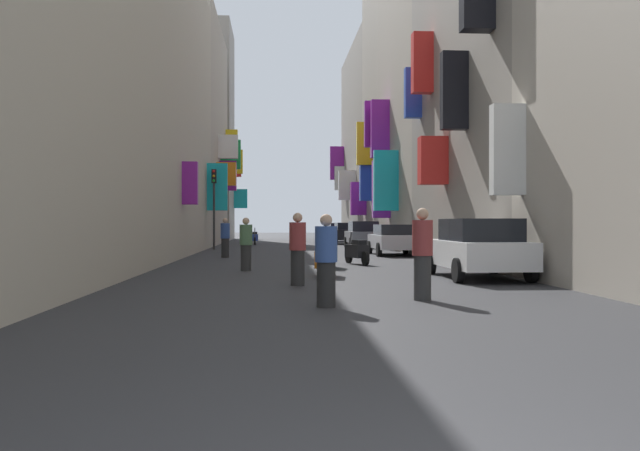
{
  "coord_description": "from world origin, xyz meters",
  "views": [
    {
      "loc": [
        -1.3,
        -2.74,
        1.42
      ],
      "look_at": [
        1.03,
        31.5,
        1.31
      ],
      "focal_mm": 37.67,
      "sensor_mm": 36.0,
      "label": 1
    }
  ],
  "objects_px": {
    "parked_car_silver": "(393,239)",
    "scooter_green": "(329,254)",
    "scooter_black": "(357,251)",
    "parked_car_blue": "(339,232)",
    "pedestrian_near_left": "(225,238)",
    "parked_car_white": "(478,247)",
    "scooter_blue": "(255,238)",
    "scooter_orange": "(325,259)",
    "pedestrian_mid_street": "(246,244)",
    "parked_car_black": "(347,233)",
    "pedestrian_far_away": "(326,261)",
    "pedestrian_crossing": "(298,249)",
    "pedestrian_near_right": "(422,254)",
    "traffic_light_near_corner": "(214,195)",
    "parked_car_grey": "(363,234)"
  },
  "relations": [
    {
      "from": "parked_car_white",
      "to": "pedestrian_mid_street",
      "type": "xyz_separation_m",
      "value": [
        -6.1,
        3.2,
        -0.01
      ]
    },
    {
      "from": "pedestrian_crossing",
      "to": "pedestrian_near_right",
      "type": "xyz_separation_m",
      "value": [
        2.2,
        -3.09,
        0.02
      ]
    },
    {
      "from": "pedestrian_mid_street",
      "to": "pedestrian_far_away",
      "type": "relative_size",
      "value": 1.01
    },
    {
      "from": "scooter_blue",
      "to": "pedestrian_crossing",
      "type": "bearing_deg",
      "value": -86.5
    },
    {
      "from": "parked_car_silver",
      "to": "scooter_orange",
      "type": "bearing_deg",
      "value": -108.56
    },
    {
      "from": "parked_car_white",
      "to": "pedestrian_near_right",
      "type": "height_order",
      "value": "pedestrian_near_right"
    },
    {
      "from": "traffic_light_near_corner",
      "to": "parked_car_blue",
      "type": "bearing_deg",
      "value": 61.78
    },
    {
      "from": "pedestrian_far_away",
      "to": "scooter_blue",
      "type": "bearing_deg",
      "value": 93.67
    },
    {
      "from": "parked_car_blue",
      "to": "pedestrian_near_left",
      "type": "height_order",
      "value": "pedestrian_near_left"
    },
    {
      "from": "parked_car_silver",
      "to": "pedestrian_mid_street",
      "type": "bearing_deg",
      "value": -123.0
    },
    {
      "from": "scooter_green",
      "to": "pedestrian_crossing",
      "type": "bearing_deg",
      "value": -101.59
    },
    {
      "from": "pedestrian_near_right",
      "to": "traffic_light_near_corner",
      "type": "xyz_separation_m",
      "value": [
        -5.99,
        24.36,
        2.11
      ]
    },
    {
      "from": "scooter_orange",
      "to": "pedestrian_near_left",
      "type": "height_order",
      "value": "pedestrian_near_left"
    },
    {
      "from": "pedestrian_near_right",
      "to": "parked_car_black",
      "type": "bearing_deg",
      "value": 86.12
    },
    {
      "from": "parked_car_silver",
      "to": "scooter_blue",
      "type": "distance_m",
      "value": 17.11
    },
    {
      "from": "parked_car_blue",
      "to": "pedestrian_near_left",
      "type": "relative_size",
      "value": 2.48
    },
    {
      "from": "scooter_orange",
      "to": "scooter_green",
      "type": "bearing_deg",
      "value": 83.14
    },
    {
      "from": "parked_car_white",
      "to": "pedestrian_near_right",
      "type": "distance_m",
      "value": 5.41
    },
    {
      "from": "scooter_orange",
      "to": "pedestrian_far_away",
      "type": "distance_m",
      "value": 6.59
    },
    {
      "from": "parked_car_black",
      "to": "pedestrian_far_away",
      "type": "bearing_deg",
      "value": -96.81
    },
    {
      "from": "parked_car_silver",
      "to": "traffic_light_near_corner",
      "type": "distance_m",
      "value": 11.22
    },
    {
      "from": "scooter_green",
      "to": "pedestrian_crossing",
      "type": "distance_m",
      "value": 6.03
    },
    {
      "from": "pedestrian_crossing",
      "to": "scooter_orange",
      "type": "bearing_deg",
      "value": 72.62
    },
    {
      "from": "parked_car_silver",
      "to": "scooter_black",
      "type": "relative_size",
      "value": 2.22
    },
    {
      "from": "parked_car_silver",
      "to": "pedestrian_near_right",
      "type": "height_order",
      "value": "pedestrian_near_right"
    },
    {
      "from": "parked_car_white",
      "to": "scooter_black",
      "type": "distance_m",
      "value": 6.49
    },
    {
      "from": "pedestrian_far_away",
      "to": "pedestrian_near_right",
      "type": "bearing_deg",
      "value": 25.56
    },
    {
      "from": "parked_car_black",
      "to": "pedestrian_near_right",
      "type": "distance_m",
      "value": 33.98
    },
    {
      "from": "scooter_blue",
      "to": "scooter_orange",
      "type": "bearing_deg",
      "value": -84.5
    },
    {
      "from": "parked_car_black",
      "to": "parked_car_silver",
      "type": "xyz_separation_m",
      "value": [
        0.27,
        -16.45,
        -0.05
      ]
    },
    {
      "from": "scooter_green",
      "to": "pedestrian_far_away",
      "type": "xyz_separation_m",
      "value": [
        -0.86,
        -9.87,
        0.32
      ]
    },
    {
      "from": "parked_car_silver",
      "to": "pedestrian_crossing",
      "type": "distance_m",
      "value": 15.13
    },
    {
      "from": "pedestrian_far_away",
      "to": "pedestrian_crossing",
      "type": "bearing_deg",
      "value": 94.96
    },
    {
      "from": "parked_car_silver",
      "to": "parked_car_grey",
      "type": "relative_size",
      "value": 0.99
    },
    {
      "from": "scooter_blue",
      "to": "pedestrian_near_right",
      "type": "bearing_deg",
      "value": -83.07
    },
    {
      "from": "parked_car_silver",
      "to": "scooter_blue",
      "type": "height_order",
      "value": "parked_car_silver"
    },
    {
      "from": "traffic_light_near_corner",
      "to": "pedestrian_near_right",
      "type": "bearing_deg",
      "value": -76.19
    },
    {
      "from": "scooter_black",
      "to": "scooter_green",
      "type": "bearing_deg",
      "value": -121.26
    },
    {
      "from": "pedestrian_crossing",
      "to": "pedestrian_near_left",
      "type": "height_order",
      "value": "pedestrian_crossing"
    },
    {
      "from": "scooter_green",
      "to": "pedestrian_far_away",
      "type": "relative_size",
      "value": 1.18
    },
    {
      "from": "parked_car_black",
      "to": "scooter_green",
      "type": "relative_size",
      "value": 2.35
    },
    {
      "from": "pedestrian_crossing",
      "to": "pedestrian_near_right",
      "type": "distance_m",
      "value": 3.79
    },
    {
      "from": "parked_car_silver",
      "to": "scooter_green",
      "type": "relative_size",
      "value": 2.24
    },
    {
      "from": "pedestrian_near_left",
      "to": "pedestrian_near_right",
      "type": "xyz_separation_m",
      "value": [
        4.76,
        -15.8,
        0.03
      ]
    },
    {
      "from": "parked_car_white",
      "to": "scooter_green",
      "type": "xyz_separation_m",
      "value": [
        -3.51,
        4.19,
        -0.34
      ]
    },
    {
      "from": "parked_car_silver",
      "to": "scooter_black",
      "type": "distance_m",
      "value": 7.08
    },
    {
      "from": "pedestrian_near_left",
      "to": "pedestrian_far_away",
      "type": "xyz_separation_m",
      "value": [
        2.91,
        -16.68,
        -0.03
      ]
    },
    {
      "from": "parked_car_black",
      "to": "scooter_green",
      "type": "xyz_separation_m",
      "value": [
        -3.29,
        -24.92,
        -0.32
      ]
    },
    {
      "from": "parked_car_silver",
      "to": "scooter_green",
      "type": "height_order",
      "value": "parked_car_silver"
    },
    {
      "from": "scooter_orange",
      "to": "scooter_black",
      "type": "distance_m",
      "value": 5.35
    }
  ]
}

